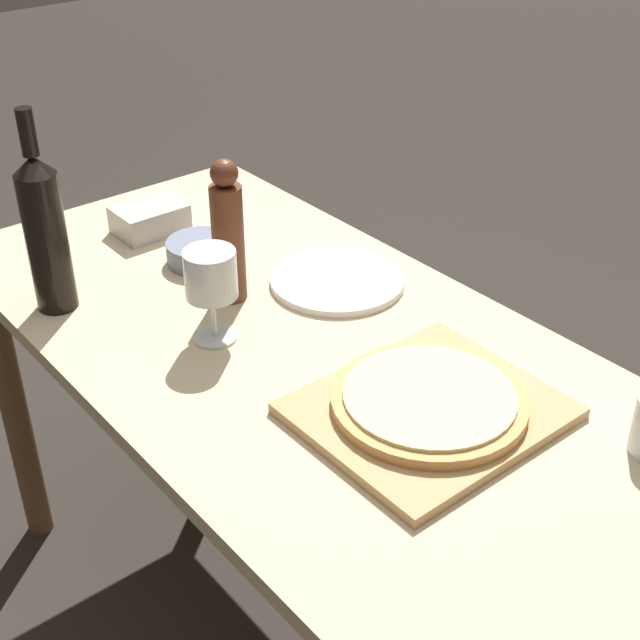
# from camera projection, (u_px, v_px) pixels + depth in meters

# --- Properties ---
(dining_table) EXTENTS (0.72, 1.55, 0.78)m
(dining_table) POSITION_uv_depth(u_px,v_px,m) (314.00, 403.00, 1.55)
(dining_table) COLOR #CCB78E
(dining_table) RESTS_ON ground_plane
(cutting_board) EXTENTS (0.37, 0.32, 0.02)m
(cutting_board) POSITION_uv_depth(u_px,v_px,m) (428.00, 411.00, 1.34)
(cutting_board) COLOR tan
(cutting_board) RESTS_ON dining_table
(pizza) EXTENTS (0.30, 0.30, 0.02)m
(pizza) POSITION_uv_depth(u_px,v_px,m) (429.00, 400.00, 1.33)
(pizza) COLOR tan
(pizza) RESTS_ON cutting_board
(wine_bottle) EXTENTS (0.07, 0.07, 0.37)m
(wine_bottle) POSITION_uv_depth(u_px,v_px,m) (45.00, 231.00, 1.54)
(wine_bottle) COLOR black
(wine_bottle) RESTS_ON dining_table
(pepper_mill) EXTENTS (0.06, 0.06, 0.27)m
(pepper_mill) POSITION_uv_depth(u_px,v_px,m) (228.00, 234.00, 1.57)
(pepper_mill) COLOR #5B2D19
(pepper_mill) RESTS_ON dining_table
(wine_glass) EXTENTS (0.09, 0.09, 0.17)m
(wine_glass) POSITION_uv_depth(u_px,v_px,m) (211.00, 277.00, 1.46)
(wine_glass) COLOR silver
(wine_glass) RESTS_ON dining_table
(small_bowl) EXTENTS (0.14, 0.14, 0.04)m
(small_bowl) POSITION_uv_depth(u_px,v_px,m) (202.00, 251.00, 1.75)
(small_bowl) COLOR slate
(small_bowl) RESTS_ON dining_table
(dinner_plate) EXTENTS (0.26, 0.26, 0.01)m
(dinner_plate) POSITION_uv_depth(u_px,v_px,m) (337.00, 280.00, 1.68)
(dinner_plate) COLOR white
(dinner_plate) RESTS_ON dining_table
(food_container) EXTENTS (0.14, 0.10, 0.06)m
(food_container) POSITION_uv_depth(u_px,v_px,m) (150.00, 219.00, 1.86)
(food_container) COLOR #BCB7AD
(food_container) RESTS_ON dining_table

